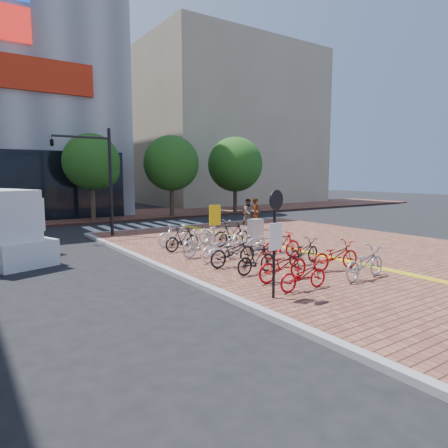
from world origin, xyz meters
TOP-DOWN VIEW (x-y plane):
  - ground at (0.00, 0.00)m, footprint 120.00×120.00m
  - kerb_west at (-4.00, -5.00)m, footprint 0.25×34.00m
  - kerb_north at (3.00, 12.00)m, footprint 14.00×0.25m
  - far_sidewalk at (0.00, 21.00)m, footprint 70.00×8.00m
  - building_beige at (18.00, 32.00)m, footprint 20.00×18.00m
  - crosswalk at (0.50, 14.00)m, footprint 7.50×4.00m
  - street_trees at (5.04, 17.45)m, footprint 16.20×4.60m
  - bike_0 at (-2.07, -2.45)m, footprint 1.65×0.64m
  - bike_1 at (-1.86, -1.41)m, footprint 1.86×0.67m
  - bike_2 at (-1.99, -0.30)m, footprint 1.60×0.53m
  - bike_3 at (-1.97, 1.03)m, footprint 1.96×0.76m
  - bike_4 at (-1.86, 2.01)m, footprint 1.93×0.99m
  - bike_5 at (-2.06, 3.08)m, footprint 1.89×0.87m
  - bike_6 at (-2.09, 4.49)m, footprint 1.71×0.64m
  - bike_7 at (-1.86, 5.53)m, footprint 1.74×0.60m
  - bike_8 at (0.34, -2.66)m, footprint 1.96×0.82m
  - bike_9 at (0.53, -1.37)m, footprint 1.94×0.90m
  - bike_10 at (0.32, -0.11)m, footprint 1.80×0.90m
  - bike_11 at (0.26, 0.99)m, footprint 1.79×0.67m
  - bike_12 at (0.48, 2.00)m, footprint 2.09×1.04m
  - bike_13 at (0.31, 3.16)m, footprint 1.80×0.59m
  - bike_14 at (0.27, 4.27)m, footprint 1.85×0.72m
  - bike_15 at (0.26, 5.44)m, footprint 1.99×0.70m
  - pedestrian_a at (4.60, 7.90)m, footprint 0.79×0.73m
  - pedestrian_b at (5.24, 9.46)m, footprint 0.85×0.68m
  - utility_box at (0.75, 3.18)m, footprint 0.67×0.55m
  - yellow_sign at (-1.01, 3.67)m, footprint 0.52×0.13m
  - notice_sign at (-3.22, -2.56)m, footprint 0.51×0.17m
  - traffic_light_pole at (-4.36, 10.41)m, footprint 2.97×1.14m
  - box_truck at (-8.46, 7.20)m, footprint 3.48×5.21m

SIDE VIEW (x-z plane):
  - ground at x=0.00m, z-range 0.00..0.00m
  - crosswalk at x=0.50m, z-range 0.00..0.01m
  - far_sidewalk at x=0.00m, z-range 0.00..0.15m
  - kerb_west at x=-4.00m, z-range 0.00..0.15m
  - kerb_north at x=3.00m, z-range 0.00..0.15m
  - bike_0 at x=-2.07m, z-range 0.15..1.01m
  - bike_10 at x=0.32m, z-range 0.15..1.05m
  - bike_2 at x=-1.99m, z-range 0.15..1.10m
  - bike_4 at x=-1.86m, z-range 0.15..1.12m
  - bike_1 at x=-1.86m, z-range 0.15..1.12m
  - bike_9 at x=0.53m, z-range 0.15..1.13m
  - bike_6 at x=-2.09m, z-range 0.15..1.15m
  - bike_8 at x=0.34m, z-range 0.15..1.16m
  - bike_3 at x=-1.97m, z-range 0.15..1.16m
  - bike_7 at x=-1.86m, z-range 0.15..1.18m
  - bike_15 at x=0.26m, z-range 0.15..1.20m
  - bike_12 at x=0.48m, z-range 0.15..1.20m
  - bike_11 at x=0.26m, z-range 0.15..1.20m
  - bike_13 at x=0.31m, z-range 0.15..1.22m
  - bike_14 at x=0.27m, z-range 0.15..1.24m
  - bike_5 at x=-2.06m, z-range 0.15..1.25m
  - utility_box at x=0.75m, z-range 0.15..1.44m
  - pedestrian_b at x=5.24m, z-range 0.15..1.85m
  - pedestrian_a at x=4.60m, z-range 0.15..1.97m
  - box_truck at x=-8.46m, z-range -0.08..2.70m
  - yellow_sign at x=-1.01m, z-range 0.52..2.46m
  - notice_sign at x=-3.22m, z-range 0.51..3.31m
  - traffic_light_pole at x=-4.36m, z-range 1.20..6.73m
  - street_trees at x=5.04m, z-range 0.92..7.27m
  - building_beige at x=18.00m, z-range 0.00..18.00m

